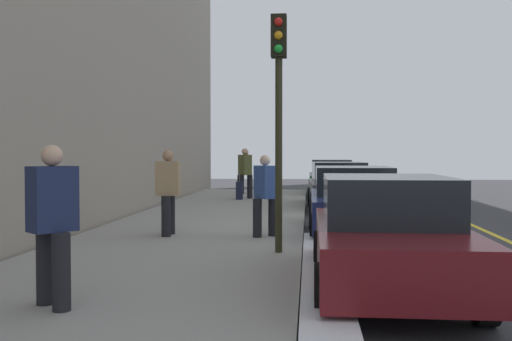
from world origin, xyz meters
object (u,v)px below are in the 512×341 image
at_px(parked_car_charcoal, 339,186).
at_px(pedestrian_navy_coat, 53,221).
at_px(pedestrian_olive_coat, 245,172).
at_px(parked_car_navy, 353,202).
at_px(pedestrian_burgundy_coat, 246,171).
at_px(rolling_suitcase, 239,191).
at_px(parked_car_maroon, 388,235).
at_px(traffic_light_pole, 279,91).
at_px(pedestrian_tan_coat, 168,190).
at_px(parked_car_green, 331,178).
at_px(pedestrian_blue_coat, 265,193).

xyz_separation_m(parked_car_charcoal, pedestrian_navy_coat, (12.96, -3.71, 0.33)).
xyz_separation_m(pedestrian_navy_coat, pedestrian_olive_coat, (-15.40, 0.45, 0.04)).
distance_m(parked_car_navy, pedestrian_navy_coat, 7.86).
relative_size(pedestrian_burgundy_coat, rolling_suitcase, 1.77).
height_order(parked_car_maroon, traffic_light_pole, traffic_light_pole).
distance_m(pedestrian_tan_coat, traffic_light_pole, 3.47).
xyz_separation_m(parked_car_charcoal, traffic_light_pole, (9.16, -1.46, 2.09)).
bearing_deg(pedestrian_tan_coat, pedestrian_olive_coat, 176.90).
xyz_separation_m(parked_car_charcoal, pedestrian_tan_coat, (7.29, -3.78, 0.31)).
bearing_deg(parked_car_green, pedestrian_tan_coat, -15.52).
bearing_deg(parked_car_green, parked_car_maroon, 0.23).
xyz_separation_m(parked_car_charcoal, rolling_suitcase, (-2.04, -3.41, -0.29)).
bearing_deg(parked_car_charcoal, pedestrian_olive_coat, -126.83).
bearing_deg(parked_car_charcoal, parked_car_green, -179.88).
xyz_separation_m(parked_car_maroon, pedestrian_burgundy_coat, (-16.53, -3.58, 0.33)).
distance_m(pedestrian_blue_coat, traffic_light_pole, 2.63).
bearing_deg(parked_car_navy, pedestrian_burgundy_coat, -162.59).
bearing_deg(pedestrian_blue_coat, parked_car_navy, 124.70).
xyz_separation_m(pedestrian_olive_coat, rolling_suitcase, (0.40, -0.16, -0.66)).
distance_m(parked_car_green, rolling_suitcase, 5.44).
height_order(parked_car_maroon, pedestrian_burgundy_coat, pedestrian_burgundy_coat).
height_order(parked_car_navy, parked_car_maroon, same).
distance_m(parked_car_green, pedestrian_blue_coat, 13.70).
relative_size(parked_car_charcoal, parked_car_navy, 1.01).
bearing_deg(pedestrian_olive_coat, parked_car_charcoal, 53.17).
distance_m(pedestrian_burgundy_coat, rolling_suitcase, 3.22).
bearing_deg(rolling_suitcase, traffic_light_pole, 9.88).
bearing_deg(pedestrian_blue_coat, rolling_suitcase, -170.35).
xyz_separation_m(parked_car_charcoal, pedestrian_burgundy_coat, (-5.20, -3.52, 0.33)).
height_order(pedestrian_burgundy_coat, traffic_light_pole, traffic_light_pole).
bearing_deg(rolling_suitcase, pedestrian_olive_coat, 158.79).
bearing_deg(pedestrian_olive_coat, pedestrian_tan_coat, -3.10).
xyz_separation_m(parked_car_green, parked_car_maroon, (17.61, 0.07, -0.00)).
relative_size(pedestrian_navy_coat, rolling_suitcase, 1.78).
relative_size(parked_car_navy, parked_car_maroon, 0.99).
height_order(pedestrian_blue_coat, rolling_suitcase, pedestrian_blue_coat).
height_order(pedestrian_olive_coat, rolling_suitcase, pedestrian_olive_coat).
relative_size(parked_car_green, pedestrian_tan_coat, 2.74).
relative_size(parked_car_charcoal, pedestrian_burgundy_coat, 2.42).
relative_size(parked_car_green, pedestrian_blue_coat, 2.90).
bearing_deg(parked_car_green, traffic_light_pole, -5.35).
distance_m(pedestrian_navy_coat, pedestrian_burgundy_coat, 18.16).
relative_size(parked_car_navy, pedestrian_navy_coat, 2.40).
distance_m(parked_car_charcoal, pedestrian_burgundy_coat, 6.28).
xyz_separation_m(parked_car_green, pedestrian_blue_coat, (13.58, -1.81, 0.26)).
height_order(parked_car_green, parked_car_maroon, same).
bearing_deg(pedestrian_tan_coat, rolling_suitcase, 177.72).
bearing_deg(pedestrian_burgundy_coat, parked_car_charcoal, 34.09).
xyz_separation_m(parked_car_navy, pedestrian_navy_coat, (6.92, -3.71, 0.33)).
bearing_deg(traffic_light_pole, parked_car_green, 174.65).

